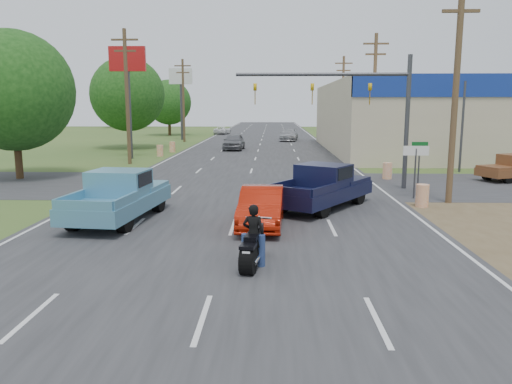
{
  "coord_description": "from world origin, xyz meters",
  "views": [
    {
      "loc": [
        1.43,
        -9.69,
        4.36
      ],
      "look_at": [
        0.84,
        8.08,
        1.3
      ],
      "focal_mm": 35.0,
      "sensor_mm": 36.0,
      "label": 1
    }
  ],
  "objects_px": {
    "red_convertible": "(262,207)",
    "blue_pickup": "(120,195)",
    "rider": "(253,237)",
    "distant_car_grey": "(234,142)",
    "navy_pickup": "(324,186)",
    "distant_car_white": "(222,130)",
    "motorcycle": "(253,248)",
    "distant_car_silver": "(289,135)"
  },
  "relations": [
    {
      "from": "distant_car_white",
      "to": "rider",
      "type": "bearing_deg",
      "value": 105.86
    },
    {
      "from": "motorcycle",
      "to": "rider",
      "type": "relative_size",
      "value": 1.47
    },
    {
      "from": "rider",
      "to": "distant_car_white",
      "type": "bearing_deg",
      "value": -74.34
    },
    {
      "from": "red_convertible",
      "to": "distant_car_white",
      "type": "distance_m",
      "value": 61.78
    },
    {
      "from": "rider",
      "to": "distant_car_grey",
      "type": "xyz_separation_m",
      "value": [
        -3.39,
        37.22,
        -0.0
      ]
    },
    {
      "from": "distant_car_grey",
      "to": "distant_car_silver",
      "type": "bearing_deg",
      "value": 68.44
    },
    {
      "from": "red_convertible",
      "to": "rider",
      "type": "distance_m",
      "value": 4.6
    },
    {
      "from": "red_convertible",
      "to": "blue_pickup",
      "type": "bearing_deg",
      "value": 172.78
    },
    {
      "from": "distant_car_silver",
      "to": "distant_car_white",
      "type": "distance_m",
      "value": 18.12
    },
    {
      "from": "distant_car_grey",
      "to": "distant_car_silver",
      "type": "height_order",
      "value": "distant_car_grey"
    },
    {
      "from": "red_convertible",
      "to": "rider",
      "type": "relative_size",
      "value": 2.65
    },
    {
      "from": "blue_pickup",
      "to": "distant_car_grey",
      "type": "relative_size",
      "value": 1.26
    },
    {
      "from": "distant_car_white",
      "to": "motorcycle",
      "type": "bearing_deg",
      "value": 105.84
    },
    {
      "from": "blue_pickup",
      "to": "distant_car_grey",
      "type": "distance_m",
      "value": 31.73
    },
    {
      "from": "motorcycle",
      "to": "navy_pickup",
      "type": "xyz_separation_m",
      "value": [
        2.75,
        8.26,
        0.42
      ]
    },
    {
      "from": "motorcycle",
      "to": "distant_car_grey",
      "type": "relative_size",
      "value": 0.5
    },
    {
      "from": "blue_pickup",
      "to": "distant_car_grey",
      "type": "bearing_deg",
      "value": 92.59
    },
    {
      "from": "rider",
      "to": "navy_pickup",
      "type": "relative_size",
      "value": 0.27
    },
    {
      "from": "motorcycle",
      "to": "distant_car_white",
      "type": "distance_m",
      "value": 66.41
    },
    {
      "from": "distant_car_silver",
      "to": "rider",
      "type": "bearing_deg",
      "value": -85.94
    },
    {
      "from": "motorcycle",
      "to": "distant_car_white",
      "type": "xyz_separation_m",
      "value": [
        -7.41,
        65.99,
        0.05
      ]
    },
    {
      "from": "distant_car_grey",
      "to": "distant_car_silver",
      "type": "distance_m",
      "value": 14.87
    },
    {
      "from": "navy_pickup",
      "to": "distant_car_white",
      "type": "bearing_deg",
      "value": 133.34
    },
    {
      "from": "rider",
      "to": "blue_pickup",
      "type": "height_order",
      "value": "blue_pickup"
    },
    {
      "from": "motorcycle",
      "to": "navy_pickup",
      "type": "height_order",
      "value": "navy_pickup"
    },
    {
      "from": "distant_car_grey",
      "to": "distant_car_white",
      "type": "bearing_deg",
      "value": 100.21
    },
    {
      "from": "distant_car_grey",
      "to": "distant_car_white",
      "type": "xyz_separation_m",
      "value": [
        -4.03,
        28.7,
        -0.23
      ]
    },
    {
      "from": "distant_car_silver",
      "to": "motorcycle",
      "type": "bearing_deg",
      "value": -85.94
    },
    {
      "from": "rider",
      "to": "distant_car_grey",
      "type": "distance_m",
      "value": 37.37
    },
    {
      "from": "motorcycle",
      "to": "navy_pickup",
      "type": "distance_m",
      "value": 8.71
    },
    {
      "from": "motorcycle",
      "to": "navy_pickup",
      "type": "relative_size",
      "value": 0.4
    },
    {
      "from": "blue_pickup",
      "to": "motorcycle",
      "type": "bearing_deg",
      "value": -40.23
    },
    {
      "from": "blue_pickup",
      "to": "distant_car_white",
      "type": "xyz_separation_m",
      "value": [
        -2.05,
        60.37,
        -0.39
      ]
    },
    {
      "from": "distant_car_grey",
      "to": "red_convertible",
      "type": "bearing_deg",
      "value": -81.63
    },
    {
      "from": "red_convertible",
      "to": "distant_car_silver",
      "type": "relative_size",
      "value": 0.85
    },
    {
      "from": "blue_pickup",
      "to": "rider",
      "type": "bearing_deg",
      "value": -39.8
    },
    {
      "from": "rider",
      "to": "motorcycle",
      "type": "bearing_deg",
      "value": 90.0
    },
    {
      "from": "rider",
      "to": "distant_car_white",
      "type": "distance_m",
      "value": 66.34
    },
    {
      "from": "red_convertible",
      "to": "rider",
      "type": "xyz_separation_m",
      "value": [
        -0.12,
        -4.6,
        0.11
      ]
    },
    {
      "from": "red_convertible",
      "to": "navy_pickup",
      "type": "distance_m",
      "value": 4.44
    },
    {
      "from": "red_convertible",
      "to": "distant_car_grey",
      "type": "height_order",
      "value": "distant_car_grey"
    },
    {
      "from": "motorcycle",
      "to": "distant_car_white",
      "type": "height_order",
      "value": "motorcycle"
    }
  ]
}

